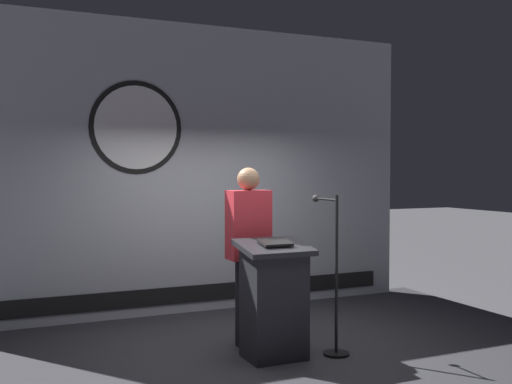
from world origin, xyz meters
TOP-DOWN VIEW (x-y plane):
  - ground_plane at (0.00, 0.00)m, footprint 40.00×40.00m
  - stage_platform at (0.00, 0.00)m, footprint 6.40×4.00m
  - banner_display at (-0.01, 1.85)m, footprint 5.60×0.12m
  - podium at (0.03, -0.22)m, footprint 0.64×0.50m
  - speaker_person at (-0.01, 0.26)m, footprint 0.40×0.26m
  - microphone_stand at (0.60, -0.32)m, footprint 0.24×0.54m

SIDE VIEW (x-z plane):
  - ground_plane at x=0.00m, z-range 0.00..0.00m
  - stage_platform at x=0.00m, z-range 0.00..0.30m
  - microphone_stand at x=0.60m, z-range 0.08..1.56m
  - podium at x=0.03m, z-range 0.29..1.37m
  - speaker_person at x=-0.01m, z-range 0.32..2.05m
  - banner_display at x=-0.01m, z-range 0.29..3.73m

